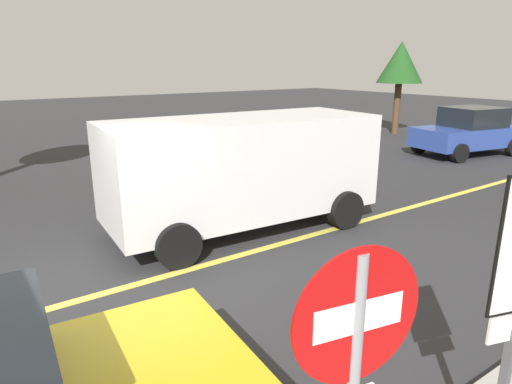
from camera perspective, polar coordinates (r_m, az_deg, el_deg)
ground_plane at (r=7.00m, az=-16.49°, el=-11.67°), size 80.00×80.00×0.00m
lane_marking_centre at (r=8.29m, az=3.61°, el=-6.49°), size 28.00×0.16×0.01m
stop_sign at (r=2.59m, az=12.33°, el=-22.04°), size 0.75×0.17×2.34m
white_van at (r=8.63m, az=-1.55°, el=3.27°), size 5.32×2.54×2.20m
car_blue_near_curb at (r=17.85m, az=25.47°, el=6.99°), size 4.12×2.57×1.69m
tree_centre_verge at (r=21.96m, az=17.93°, el=15.33°), size 2.05×2.05×4.15m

